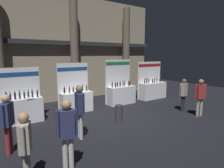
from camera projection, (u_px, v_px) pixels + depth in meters
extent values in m
plane|color=black|center=(116.00, 120.00, 8.14)|extent=(24.57, 24.57, 0.00)
cube|color=gray|center=(70.00, 49.00, 11.62)|extent=(12.28, 0.25, 6.31)
cube|color=#2D2D33|center=(72.00, 43.00, 11.33)|extent=(12.28, 0.20, 0.24)
cylinder|color=#665B4C|center=(75.00, 52.00, 11.11)|extent=(0.48, 0.48, 5.93)
cylinder|color=#665B4C|center=(126.00, 52.00, 13.27)|extent=(0.48, 0.48, 5.93)
cube|color=white|center=(23.00, 111.00, 7.78)|extent=(1.50, 0.60, 1.03)
cube|color=white|center=(21.00, 94.00, 7.97)|extent=(1.58, 0.04, 2.27)
cube|color=navy|center=(19.00, 74.00, 7.82)|extent=(1.53, 0.01, 0.18)
cylinder|color=#19381E|center=(6.00, 97.00, 7.39)|extent=(0.08, 0.08, 0.28)
cylinder|color=#19381E|center=(6.00, 92.00, 7.36)|extent=(0.03, 0.03, 0.06)
cylinder|color=gold|center=(6.00, 91.00, 7.35)|extent=(0.03, 0.03, 0.02)
cylinder|color=black|center=(10.00, 97.00, 7.43)|extent=(0.06, 0.06, 0.24)
cylinder|color=black|center=(10.00, 93.00, 7.41)|extent=(0.03, 0.03, 0.09)
cylinder|color=red|center=(10.00, 92.00, 7.40)|extent=(0.03, 0.03, 0.02)
cylinder|color=black|center=(15.00, 96.00, 7.52)|extent=(0.07, 0.07, 0.26)
cylinder|color=black|center=(15.00, 92.00, 7.49)|extent=(0.03, 0.03, 0.08)
cylinder|color=gold|center=(15.00, 91.00, 7.48)|extent=(0.03, 0.03, 0.02)
cylinder|color=black|center=(20.00, 96.00, 7.61)|extent=(0.06, 0.06, 0.25)
cylinder|color=black|center=(19.00, 92.00, 7.59)|extent=(0.03, 0.03, 0.09)
cylinder|color=black|center=(19.00, 90.00, 7.58)|extent=(0.03, 0.03, 0.02)
cylinder|color=#19381E|center=(24.00, 96.00, 7.67)|extent=(0.07, 0.07, 0.24)
cylinder|color=#19381E|center=(24.00, 92.00, 7.65)|extent=(0.03, 0.03, 0.09)
cylinder|color=red|center=(24.00, 90.00, 7.64)|extent=(0.03, 0.03, 0.02)
cylinder|color=#19381E|center=(28.00, 95.00, 7.88)|extent=(0.08, 0.08, 0.22)
cylinder|color=#19381E|center=(28.00, 91.00, 7.86)|extent=(0.03, 0.03, 0.09)
cylinder|color=black|center=(28.00, 90.00, 7.85)|extent=(0.03, 0.03, 0.02)
cylinder|color=black|center=(32.00, 94.00, 7.91)|extent=(0.06, 0.06, 0.27)
cylinder|color=black|center=(32.00, 90.00, 7.88)|extent=(0.03, 0.03, 0.06)
cylinder|color=black|center=(32.00, 89.00, 7.88)|extent=(0.03, 0.03, 0.02)
cylinder|color=black|center=(37.00, 94.00, 7.93)|extent=(0.06, 0.06, 0.26)
cylinder|color=black|center=(37.00, 90.00, 7.90)|extent=(0.03, 0.03, 0.07)
cylinder|color=black|center=(37.00, 89.00, 7.90)|extent=(0.03, 0.03, 0.02)
cube|color=silver|center=(30.00, 98.00, 7.70)|extent=(0.28, 0.29, 0.01)
cube|color=white|center=(77.00, 102.00, 9.27)|extent=(1.53, 0.60, 0.99)
cube|color=white|center=(73.00, 87.00, 9.44)|extent=(1.61, 0.04, 2.39)
cube|color=navy|center=(73.00, 69.00, 9.28)|extent=(1.56, 0.01, 0.18)
cylinder|color=black|center=(64.00, 91.00, 8.90)|extent=(0.08, 0.08, 0.24)
cylinder|color=black|center=(64.00, 87.00, 8.88)|extent=(0.03, 0.03, 0.08)
cylinder|color=gold|center=(64.00, 86.00, 8.87)|extent=(0.03, 0.03, 0.02)
cylinder|color=#472D14|center=(69.00, 90.00, 9.01)|extent=(0.07, 0.07, 0.24)
cylinder|color=#472D14|center=(69.00, 87.00, 8.98)|extent=(0.03, 0.03, 0.09)
cylinder|color=black|center=(69.00, 86.00, 8.97)|extent=(0.03, 0.03, 0.02)
cylinder|color=black|center=(73.00, 90.00, 9.17)|extent=(0.06, 0.06, 0.22)
cylinder|color=black|center=(73.00, 87.00, 9.15)|extent=(0.03, 0.03, 0.08)
cylinder|color=red|center=(73.00, 86.00, 9.14)|extent=(0.03, 0.03, 0.02)
cylinder|color=#19381E|center=(78.00, 89.00, 9.28)|extent=(0.07, 0.07, 0.24)
cylinder|color=#19381E|center=(78.00, 86.00, 9.26)|extent=(0.03, 0.03, 0.09)
cylinder|color=red|center=(78.00, 85.00, 9.25)|extent=(0.03, 0.03, 0.02)
cylinder|color=#19381E|center=(83.00, 89.00, 9.38)|extent=(0.07, 0.07, 0.25)
cylinder|color=#19381E|center=(83.00, 85.00, 9.36)|extent=(0.03, 0.03, 0.09)
cylinder|color=red|center=(82.00, 84.00, 9.35)|extent=(0.03, 0.03, 0.02)
cylinder|color=#19381E|center=(86.00, 88.00, 9.52)|extent=(0.07, 0.07, 0.24)
cylinder|color=#19381E|center=(86.00, 85.00, 9.49)|extent=(0.03, 0.03, 0.08)
cylinder|color=red|center=(86.00, 84.00, 9.49)|extent=(0.03, 0.03, 0.02)
cube|color=white|center=(121.00, 95.00, 10.78)|extent=(1.64, 0.60, 1.01)
cube|color=white|center=(118.00, 81.00, 10.95)|extent=(1.72, 0.04, 2.52)
cube|color=#1E6638|center=(118.00, 63.00, 10.77)|extent=(1.67, 0.01, 0.18)
cylinder|color=black|center=(112.00, 85.00, 10.33)|extent=(0.07, 0.07, 0.25)
cylinder|color=black|center=(112.00, 82.00, 10.30)|extent=(0.03, 0.03, 0.08)
cylinder|color=black|center=(112.00, 81.00, 10.29)|extent=(0.03, 0.03, 0.02)
cylinder|color=black|center=(115.00, 85.00, 10.38)|extent=(0.07, 0.07, 0.22)
cylinder|color=black|center=(115.00, 83.00, 10.36)|extent=(0.03, 0.03, 0.08)
cylinder|color=black|center=(115.00, 82.00, 10.35)|extent=(0.03, 0.03, 0.02)
cylinder|color=black|center=(117.00, 85.00, 10.54)|extent=(0.07, 0.07, 0.25)
cylinder|color=black|center=(117.00, 82.00, 10.52)|extent=(0.03, 0.03, 0.07)
cylinder|color=gold|center=(117.00, 81.00, 10.51)|extent=(0.03, 0.03, 0.02)
cylinder|color=black|center=(120.00, 84.00, 10.63)|extent=(0.07, 0.07, 0.26)
cylinder|color=black|center=(120.00, 81.00, 10.61)|extent=(0.03, 0.03, 0.08)
cylinder|color=gold|center=(120.00, 80.00, 10.60)|extent=(0.03, 0.03, 0.02)
cylinder|color=#19381E|center=(123.00, 84.00, 10.73)|extent=(0.06, 0.06, 0.25)
cylinder|color=#19381E|center=(123.00, 81.00, 10.70)|extent=(0.03, 0.03, 0.08)
cylinder|color=red|center=(123.00, 80.00, 10.70)|extent=(0.03, 0.03, 0.02)
cylinder|color=#19381E|center=(125.00, 84.00, 10.90)|extent=(0.06, 0.06, 0.26)
cylinder|color=#19381E|center=(125.00, 81.00, 10.88)|extent=(0.03, 0.03, 0.07)
cylinder|color=black|center=(125.00, 80.00, 10.87)|extent=(0.03, 0.03, 0.02)
cylinder|color=#472D14|center=(129.00, 84.00, 10.88)|extent=(0.07, 0.07, 0.25)
cylinder|color=#472D14|center=(129.00, 81.00, 10.86)|extent=(0.03, 0.03, 0.07)
cylinder|color=black|center=(129.00, 80.00, 10.85)|extent=(0.03, 0.03, 0.02)
cylinder|color=black|center=(130.00, 83.00, 11.06)|extent=(0.06, 0.06, 0.23)
cylinder|color=black|center=(130.00, 81.00, 11.04)|extent=(0.03, 0.03, 0.06)
cylinder|color=black|center=(130.00, 80.00, 11.03)|extent=(0.03, 0.03, 0.02)
cube|color=white|center=(153.00, 91.00, 12.12)|extent=(1.88, 0.60, 1.03)
cube|color=white|center=(149.00, 80.00, 12.30)|extent=(1.98, 0.04, 2.34)
cube|color=maroon|center=(150.00, 65.00, 12.13)|extent=(1.92, 0.01, 0.18)
cylinder|color=#19381E|center=(145.00, 82.00, 11.58)|extent=(0.07, 0.07, 0.27)
cylinder|color=#19381E|center=(145.00, 79.00, 11.56)|extent=(0.03, 0.03, 0.07)
cylinder|color=red|center=(145.00, 78.00, 11.55)|extent=(0.03, 0.03, 0.02)
cylinder|color=black|center=(147.00, 81.00, 11.74)|extent=(0.07, 0.07, 0.28)
cylinder|color=black|center=(147.00, 78.00, 11.71)|extent=(0.03, 0.03, 0.07)
cylinder|color=black|center=(147.00, 78.00, 11.70)|extent=(0.03, 0.03, 0.02)
cylinder|color=#19381E|center=(149.00, 81.00, 11.91)|extent=(0.06, 0.06, 0.23)
cylinder|color=#19381E|center=(149.00, 79.00, 11.88)|extent=(0.03, 0.03, 0.08)
cylinder|color=red|center=(149.00, 78.00, 11.88)|extent=(0.03, 0.03, 0.02)
cylinder|color=black|center=(153.00, 81.00, 11.92)|extent=(0.07, 0.07, 0.23)
cylinder|color=black|center=(153.00, 79.00, 11.90)|extent=(0.03, 0.03, 0.08)
cylinder|color=gold|center=(153.00, 78.00, 11.89)|extent=(0.03, 0.03, 0.02)
cylinder|color=#472D14|center=(154.00, 81.00, 12.05)|extent=(0.07, 0.07, 0.24)
cylinder|color=#472D14|center=(155.00, 78.00, 12.03)|extent=(0.03, 0.03, 0.06)
cylinder|color=gold|center=(155.00, 78.00, 12.02)|extent=(0.03, 0.03, 0.02)
cylinder|color=#472D14|center=(157.00, 80.00, 12.18)|extent=(0.06, 0.06, 0.26)
cylinder|color=#472D14|center=(157.00, 78.00, 12.16)|extent=(0.03, 0.03, 0.09)
cylinder|color=red|center=(157.00, 77.00, 12.15)|extent=(0.03, 0.03, 0.02)
cylinder|color=black|center=(160.00, 80.00, 12.25)|extent=(0.07, 0.07, 0.24)
cylinder|color=black|center=(160.00, 78.00, 12.22)|extent=(0.03, 0.03, 0.09)
cylinder|color=red|center=(160.00, 77.00, 12.21)|extent=(0.03, 0.03, 0.02)
cylinder|color=#472D14|center=(160.00, 80.00, 12.49)|extent=(0.07, 0.07, 0.26)
cylinder|color=#472D14|center=(160.00, 77.00, 12.47)|extent=(0.03, 0.03, 0.06)
cylinder|color=black|center=(160.00, 77.00, 12.46)|extent=(0.03, 0.03, 0.02)
cylinder|color=#38383D|center=(119.00, 114.00, 7.96)|extent=(0.32, 0.32, 0.68)
torus|color=black|center=(119.00, 105.00, 7.90)|extent=(0.32, 0.32, 0.02)
cylinder|color=silver|center=(65.00, 155.00, 4.52)|extent=(0.12, 0.12, 0.85)
cylinder|color=silver|center=(71.00, 154.00, 4.57)|extent=(0.12, 0.12, 0.85)
cube|color=navy|center=(67.00, 124.00, 4.43)|extent=(0.39, 0.33, 0.67)
sphere|color=tan|center=(66.00, 105.00, 4.36)|extent=(0.23, 0.23, 0.23)
cylinder|color=navy|center=(58.00, 124.00, 4.35)|extent=(0.08, 0.08, 0.64)
cylinder|color=navy|center=(76.00, 122.00, 4.50)|extent=(0.08, 0.08, 0.64)
cylinder|color=silver|center=(79.00, 125.00, 6.41)|extent=(0.12, 0.12, 0.87)
cylinder|color=silver|center=(81.00, 127.00, 6.26)|extent=(0.12, 0.12, 0.87)
cube|color=navy|center=(80.00, 103.00, 6.22)|extent=(0.28, 0.43, 0.69)
sphere|color=#8C6647|center=(79.00, 89.00, 6.15)|extent=(0.24, 0.24, 0.24)
cylinder|color=navy|center=(77.00, 101.00, 6.43)|extent=(0.08, 0.08, 0.66)
cylinder|color=navy|center=(82.00, 104.00, 5.99)|extent=(0.08, 0.08, 0.66)
cylinder|color=#ADA393|center=(28.00, 166.00, 4.10)|extent=(0.12, 0.12, 0.78)
cube|color=#ADA393|center=(25.00, 137.00, 3.92)|extent=(0.32, 0.42, 0.62)
sphere|color=tan|center=(23.00, 118.00, 3.86)|extent=(0.22, 0.22, 0.22)
cylinder|color=#ADA393|center=(23.00, 141.00, 3.70)|extent=(0.08, 0.08, 0.59)
cylinder|color=#ADA393|center=(27.00, 132.00, 4.14)|extent=(0.08, 0.08, 0.59)
cylinder|color=#ADA393|center=(198.00, 107.00, 8.62)|extent=(0.12, 0.12, 0.82)
cylinder|color=#ADA393|center=(201.00, 107.00, 8.67)|extent=(0.12, 0.12, 0.82)
cube|color=maroon|center=(201.00, 91.00, 8.53)|extent=(0.45, 0.37, 0.65)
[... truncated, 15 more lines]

